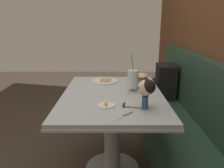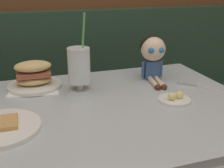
{
  "view_description": "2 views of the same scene",
  "coord_description": "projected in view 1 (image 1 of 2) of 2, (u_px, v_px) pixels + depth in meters",
  "views": [
    {
      "loc": [
        1.65,
        0.18,
        1.3
      ],
      "look_at": [
        -0.01,
        0.18,
        0.82
      ],
      "focal_mm": 34.67,
      "sensor_mm": 36.0,
      "label": 1
    },
    {
      "loc": [
        -0.27,
        -0.73,
        1.17
      ],
      "look_at": [
        0.05,
        0.24,
        0.8
      ],
      "focal_mm": 46.14,
      "sensor_mm": 36.0,
      "label": 2
    }
  ],
  "objects": [
    {
      "name": "booth_bench",
      "position": [
        185.0,
        139.0,
        1.86
      ],
      "size": [
        2.6,
        0.48,
        1.0
      ],
      "color": "#233D2D",
      "rests_on": "ground"
    },
    {
      "name": "diner_table",
      "position": [
        112.0,
        116.0,
        1.8
      ],
      "size": [
        1.11,
        0.81,
        0.74
      ],
      "color": "#B2BCC1",
      "rests_on": "ground"
    },
    {
      "name": "toast_plate",
      "position": [
        105.0,
        81.0,
        2.08
      ],
      "size": [
        0.25,
        0.25,
        0.03
      ],
      "color": "white",
      "rests_on": "diner_table"
    },
    {
      "name": "milkshake_glass",
      "position": [
        133.0,
        80.0,
        1.76
      ],
      "size": [
        0.1,
        0.1,
        0.32
      ],
      "color": "silver",
      "rests_on": "diner_table"
    },
    {
      "name": "sandwich_plate",
      "position": [
        142.0,
        81.0,
        1.94
      ],
      "size": [
        0.23,
        0.23,
        0.12
      ],
      "color": "white",
      "rests_on": "diner_table"
    },
    {
      "name": "butter_saucer",
      "position": [
        106.0,
        105.0,
        1.49
      ],
      "size": [
        0.12,
        0.12,
        0.04
      ],
      "color": "white",
      "rests_on": "diner_table"
    },
    {
      "name": "butter_knife",
      "position": [
        124.0,
        115.0,
        1.33
      ],
      "size": [
        0.18,
        0.18,
        0.01
      ],
      "color": "silver",
      "rests_on": "diner_table"
    },
    {
      "name": "seated_doll",
      "position": [
        146.0,
        89.0,
        1.42
      ],
      "size": [
        0.13,
        0.23,
        0.2
      ],
      "color": "#385689",
      "rests_on": "diner_table"
    },
    {
      "name": "backpack",
      "position": [
        165.0,
        80.0,
        2.47
      ],
      "size": [
        0.31,
        0.26,
        0.41
      ],
      "color": "black",
      "rests_on": "booth_bench"
    }
  ]
}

